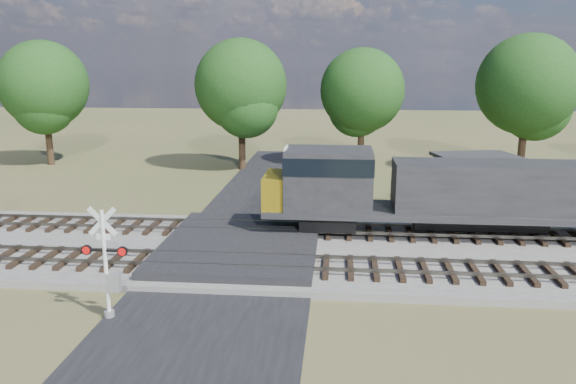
# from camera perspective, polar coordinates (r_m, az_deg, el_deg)

# --- Properties ---
(ground) EXTENTS (160.00, 160.00, 0.00)m
(ground) POSITION_cam_1_polar(r_m,az_deg,el_deg) (25.74, -4.99, -6.51)
(ground) COLOR #4E522C
(ground) RESTS_ON ground
(ballast_bed) EXTENTS (140.00, 10.00, 0.30)m
(ballast_bed) POSITION_cam_1_polar(r_m,az_deg,el_deg) (26.37, 17.26, -6.24)
(ballast_bed) COLOR gray
(ballast_bed) RESTS_ON ground
(road) EXTENTS (7.00, 60.00, 0.08)m
(road) POSITION_cam_1_polar(r_m,az_deg,el_deg) (25.73, -4.99, -6.43)
(road) COLOR black
(road) RESTS_ON ground
(crossing_panel) EXTENTS (7.00, 9.00, 0.62)m
(crossing_panel) POSITION_cam_1_polar(r_m,az_deg,el_deg) (26.10, -4.81, -5.49)
(crossing_panel) COLOR #262628
(crossing_panel) RESTS_ON ground
(track_near) EXTENTS (140.00, 2.60, 0.33)m
(track_near) POSITION_cam_1_polar(r_m,az_deg,el_deg) (23.37, 1.73, -7.46)
(track_near) COLOR black
(track_near) RESTS_ON ballast_bed
(track_far) EXTENTS (140.00, 2.60, 0.33)m
(track_far) POSITION_cam_1_polar(r_m,az_deg,el_deg) (28.10, 2.37, -3.88)
(track_far) COLOR black
(track_far) RESTS_ON ballast_bed
(crossing_signal_near) EXTENTS (1.61, 0.35, 3.99)m
(crossing_signal_near) POSITION_cam_1_polar(r_m,az_deg,el_deg) (20.05, -17.76, -7.88)
(crossing_signal_near) COLOR silver
(crossing_signal_near) RESTS_ON ground
(crossing_signal_far) EXTENTS (1.52, 0.38, 3.80)m
(crossing_signal_far) POSITION_cam_1_polar(r_m,az_deg,el_deg) (31.39, 2.59, 0.14)
(crossing_signal_far) COLOR silver
(crossing_signal_far) RESTS_ON ground
(equipment_shed) EXTENTS (5.52, 5.52, 3.18)m
(equipment_shed) POSITION_cam_1_polar(r_m,az_deg,el_deg) (35.14, 18.89, 0.90)
(equipment_shed) COLOR #4B2C20
(equipment_shed) RESTS_ON ground
(treeline) EXTENTS (80.82, 9.86, 10.69)m
(treeline) POSITION_cam_1_polar(r_m,az_deg,el_deg) (44.84, 4.58, 10.34)
(treeline) COLOR black
(treeline) RESTS_ON ground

